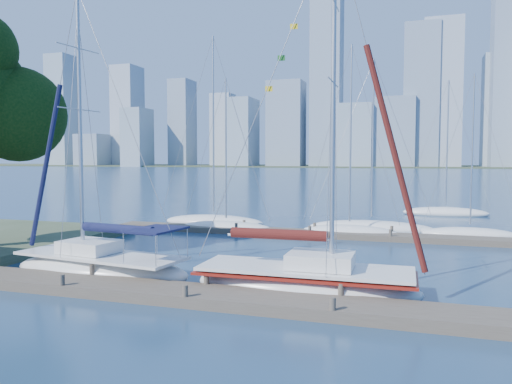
% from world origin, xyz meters
% --- Properties ---
extents(ground, '(700.00, 700.00, 0.00)m').
position_xyz_m(ground, '(0.00, 0.00, 0.00)').
color(ground, navy).
rests_on(ground, ground).
extents(near_dock, '(26.00, 2.00, 0.40)m').
position_xyz_m(near_dock, '(0.00, 0.00, 0.20)').
color(near_dock, '#494036').
rests_on(near_dock, ground).
extents(far_dock, '(30.00, 1.80, 0.36)m').
position_xyz_m(far_dock, '(2.00, 16.00, 0.18)').
color(far_dock, '#494036').
rests_on(far_dock, ground).
extents(far_shore, '(800.00, 100.00, 1.50)m').
position_xyz_m(far_shore, '(0.00, 320.00, 0.00)').
color(far_shore, '#38472D').
rests_on(far_shore, ground).
extents(sailboat_navy, '(8.56, 3.79, 12.85)m').
position_xyz_m(sailboat_navy, '(-5.51, 2.17, 1.00)').
color(sailboat_navy, silver).
rests_on(sailboat_navy, ground).
extents(sailboat_maroon, '(8.61, 2.93, 13.99)m').
position_xyz_m(sailboat_maroon, '(3.49, 2.15, 1.08)').
color(sailboat_maroon, silver).
rests_on(sailboat_maroon, ground).
extents(bg_boat_0, '(8.35, 4.55, 14.63)m').
position_xyz_m(bg_boat_0, '(-7.28, 19.21, 0.28)').
color(bg_boat_0, silver).
rests_on(bg_boat_0, ground).
extents(bg_boat_1, '(7.00, 2.92, 10.96)m').
position_xyz_m(bg_boat_1, '(-5.29, 16.66, 0.23)').
color(bg_boat_1, silver).
rests_on(bg_boat_1, ground).
extents(bg_boat_2, '(6.71, 3.06, 12.77)m').
position_xyz_m(bg_boat_2, '(3.30, 16.96, 0.26)').
color(bg_boat_2, silver).
rests_on(bg_boat_2, ground).
extents(bg_boat_3, '(8.93, 5.51, 12.24)m').
position_xyz_m(bg_boat_3, '(4.53, 19.35, 0.25)').
color(bg_boat_3, silver).
rests_on(bg_boat_3, ground).
extents(bg_boat_4, '(6.27, 3.74, 10.77)m').
position_xyz_m(bg_boat_4, '(10.82, 18.68, 0.22)').
color(bg_boat_4, silver).
rests_on(bg_boat_4, ground).
extents(bg_boat_7, '(7.60, 3.10, 12.35)m').
position_xyz_m(bg_boat_7, '(10.04, 31.68, 0.26)').
color(bg_boat_7, silver).
rests_on(bg_boat_7, ground).
extents(skyline, '(502.89, 51.31, 125.51)m').
position_xyz_m(skyline, '(23.32, 290.70, 36.59)').
color(skyline, gray).
rests_on(skyline, ground).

